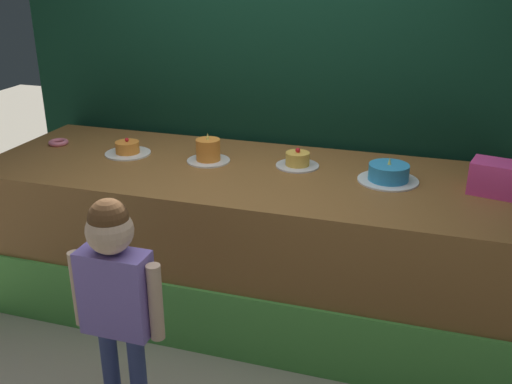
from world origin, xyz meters
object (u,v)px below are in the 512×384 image
Objects in this scene: cake_far_left at (128,149)px; cake_far_right at (388,174)px; cake_center_left at (208,152)px; child_figure at (115,285)px; pink_box at (494,178)px; donut at (58,142)px; cake_center_right at (297,161)px.

cake_far_left is 0.85× the size of cake_far_right.
cake_far_left is at bearing -177.91° from cake_center_left.
child_figure reaches higher than cake_center_left.
cake_far_left is at bearing -179.94° from cake_far_right.
child_figure is 2.01m from pink_box.
donut is at bearing 175.66° from cake_far_left.
child_figure reaches higher than cake_center_right.
child_figure is 1.41m from cake_center_right.
pink_box is 1.64m from cake_center_left.
cake_far_left is at bearing 116.01° from child_figure.
child_figure is 4.95× the size of pink_box.
cake_far_left is (0.55, -0.04, 0.02)m from donut.
donut is at bearing 178.87° from cake_center_left.
child_figure is at bearing -63.99° from cake_far_left.
cake_center_right is at bearing 1.83° from donut.
child_figure is at bearing -142.99° from pink_box.
pink_box is 0.69× the size of cake_far_right.
cake_center_left is 1.09m from cake_far_right.
pink_box is (1.59, 1.20, 0.26)m from child_figure.
cake_far_right is at bearing 178.81° from pink_box.
pink_box is 2.19m from cake_far_left.
child_figure is 4.36× the size of cake_center_left.
donut is at bearing 178.96° from cake_far_right.
cake_center_left reaches higher than donut.
cake_far_left is at bearing -175.09° from cake_center_right.
child_figure is at bearing -111.02° from cake_center_right.
cake_center_left reaches higher than cake_far_right.
cake_far_left reaches higher than donut.
donut is 1.64m from cake_center_right.
cake_far_right is (2.18, -0.04, 0.03)m from donut.
donut is 0.50× the size of cake_center_right.
pink_box reaches higher than cake_far_left.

